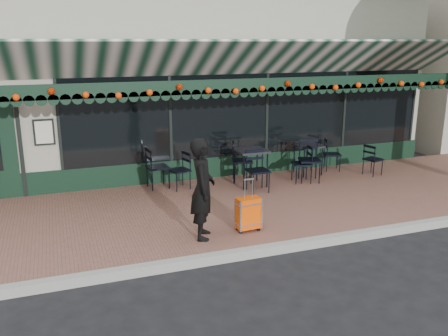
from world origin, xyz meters
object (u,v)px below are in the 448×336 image
object	(u,v)px
chair_b_left	(180,171)
chair_a_right	(332,155)
chair_b_front	(258,171)
woman	(203,189)
chair_a_extra	(373,160)
suitcase	(248,214)
cafe_table_b	(251,153)
cafe_table_a	(309,148)
chair_a_front	(310,161)
chair_a_left	(302,164)
chair_solo	(158,168)
chair_b_right	(242,161)

from	to	relation	value
chair_b_left	chair_a_right	bearing A→B (deg)	78.80
chair_b_left	chair_b_front	bearing A→B (deg)	49.32
chair_a_right	chair_b_left	size ratio (longest dim) A/B	0.98
woman	chair_a_extra	distance (m)	5.54
suitcase	cafe_table_b	distance (m)	2.73
cafe_table_a	cafe_table_b	bearing A→B (deg)	-166.81
chair_a_right	chair_b_front	world-z (taller)	chair_b_front
chair_a_right	chair_b_front	size ratio (longest dim) A/B	0.88
cafe_table_b	chair_a_front	bearing A→B (deg)	-6.98
chair_a_left	chair_a_front	distance (m)	0.21
chair_a_left	chair_solo	bearing A→B (deg)	-90.35
woman	cafe_table_a	bearing A→B (deg)	-32.91
cafe_table_b	chair_a_right	bearing A→B (deg)	11.51
woman	chair_a_left	xyz separation A→B (m)	(3.12, 2.29, -0.42)
chair_a_left	chair_solo	world-z (taller)	chair_solo
cafe_table_b	chair_b_front	xyz separation A→B (m)	(-0.03, -0.48, -0.29)
chair_a_left	chair_b_left	size ratio (longest dim) A/B	1.05
chair_b_left	chair_b_right	world-z (taller)	chair_b_right
chair_a_right	chair_a_extra	size ratio (longest dim) A/B	1.04
chair_a_right	chair_b_front	bearing A→B (deg)	131.80
chair_solo	cafe_table_b	bearing A→B (deg)	-110.33
woman	chair_b_right	xyz separation A→B (m)	(1.84, 2.81, -0.36)
suitcase	chair_solo	world-z (taller)	chair_solo
chair_b_right	chair_b_front	xyz separation A→B (m)	(0.03, -0.83, -0.03)
chair_a_right	chair_solo	distance (m)	4.48
chair_a_left	chair_a_right	world-z (taller)	chair_a_left
suitcase	cafe_table_a	bearing A→B (deg)	41.19
woman	chair_a_extra	world-z (taller)	woman
woman	chair_a_front	distance (m)	4.05
woman	chair_a_left	size ratio (longest dim) A/B	1.96
chair_b_right	chair_a_left	bearing A→B (deg)	-93.53
woman	cafe_table_b	size ratio (longest dim) A/B	2.04
chair_a_extra	chair_solo	world-z (taller)	chair_solo
cafe_table_a	chair_a_left	size ratio (longest dim) A/B	0.85
suitcase	chair_a_front	bearing A→B (deg)	37.97
chair_a_left	chair_b_front	xyz separation A→B (m)	(-1.24, -0.30, 0.02)
chair_a_right	chair_b_left	xyz separation A→B (m)	(-4.04, -0.20, 0.01)
chair_solo	chair_b_left	bearing A→B (deg)	-122.48
woman	chair_a_extra	xyz separation A→B (m)	(5.05, 2.23, -0.46)
chair_b_front	chair_b_right	bearing A→B (deg)	93.04
chair_a_left	chair_b_left	xyz separation A→B (m)	(-2.79, 0.47, -0.02)
cafe_table_b	chair_solo	size ratio (longest dim) A/B	0.89
woman	chair_a_left	world-z (taller)	woman
cafe_table_b	chair_b_left	size ratio (longest dim) A/B	1.01
chair_a_front	chair_b_front	world-z (taller)	chair_a_front
cafe_table_b	suitcase	bearing A→B (deg)	-113.82
cafe_table_a	chair_a_right	distance (m)	0.81
cafe_table_a	chair_a_front	xyz separation A→B (m)	(-0.29, -0.57, -0.17)
chair_b_right	chair_b_front	distance (m)	0.83
chair_a_front	woman	bearing A→B (deg)	-126.28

